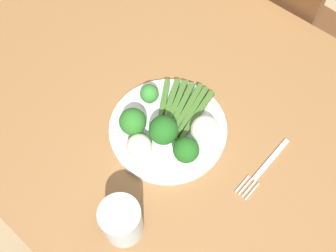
% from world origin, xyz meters
% --- Properties ---
extents(ground_plane, '(6.00, 6.00, 0.02)m').
position_xyz_m(ground_plane, '(0.00, 0.00, -0.01)').
color(ground_plane, tan).
extents(dining_table, '(1.15, 0.82, 0.76)m').
position_xyz_m(dining_table, '(0.00, 0.00, 0.64)').
color(dining_table, olive).
rests_on(dining_table, ground_plane).
extents(chair, '(0.41, 0.41, 0.87)m').
position_xyz_m(chair, '(0.10, -0.55, 0.50)').
color(chair, brown).
rests_on(chair, ground_plane).
extents(plate, '(0.25, 0.25, 0.01)m').
position_xyz_m(plate, '(-0.01, 0.06, 0.77)').
color(plate, white).
rests_on(plate, dining_table).
extents(asparagus_bundle, '(0.13, 0.16, 0.01)m').
position_xyz_m(asparagus_bundle, '(-0.01, 0.01, 0.78)').
color(asparagus_bundle, '#3D6626').
rests_on(asparagus_bundle, plate).
extents(broccoli_right, '(0.06, 0.06, 0.07)m').
position_xyz_m(broccoli_right, '(0.03, 0.11, 0.82)').
color(broccoli_right, '#568E33').
rests_on(broccoli_right, plate).
extents(broccoli_front_left, '(0.06, 0.06, 0.07)m').
position_xyz_m(broccoli_front_left, '(-0.03, 0.09, 0.82)').
color(broccoli_front_left, '#4C7F2B').
rests_on(broccoli_front_left, plate).
extents(broccoli_back, '(0.05, 0.05, 0.06)m').
position_xyz_m(broccoli_back, '(-0.09, 0.09, 0.81)').
color(broccoli_back, '#4C7F2B').
rests_on(broccoli_back, plate).
extents(broccoli_outer_edge, '(0.04, 0.04, 0.05)m').
position_xyz_m(broccoli_outer_edge, '(0.06, 0.03, 0.80)').
color(broccoli_outer_edge, '#609E3D').
rests_on(broccoli_outer_edge, plate).
extents(cauliflower_front, '(0.06, 0.06, 0.06)m').
position_xyz_m(cauliflower_front, '(-0.09, 0.03, 0.81)').
color(cauliflower_front, white).
rests_on(cauliflower_front, plate).
extents(cauliflower_near_center, '(0.05, 0.05, 0.05)m').
position_xyz_m(cauliflower_near_center, '(-0.01, 0.14, 0.80)').
color(cauliflower_near_center, beige).
rests_on(cauliflower_near_center, plate).
extents(fork, '(0.03, 0.17, 0.00)m').
position_xyz_m(fork, '(-0.22, -0.00, 0.76)').
color(fork, silver).
rests_on(fork, dining_table).
extents(water_glass, '(0.08, 0.08, 0.09)m').
position_xyz_m(water_glass, '(-0.09, 0.27, 0.81)').
color(water_glass, silver).
rests_on(water_glass, dining_table).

